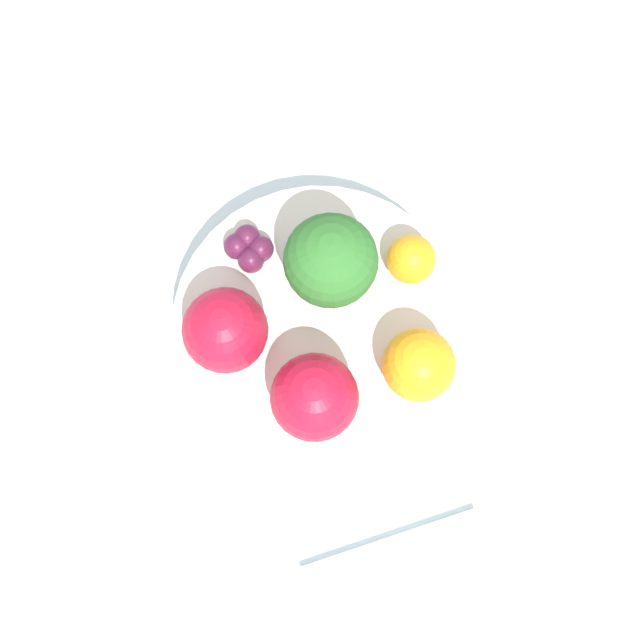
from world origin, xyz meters
TOP-DOWN VIEW (x-y plane):
  - ground_plane at (0.00, 0.00)m, footprint 6.00×6.00m
  - table_surface at (0.00, 0.00)m, footprint 1.20×1.20m
  - bowl at (0.00, 0.00)m, footprint 0.21×0.21m
  - broccoli at (-0.01, -0.03)m, footprint 0.06×0.06m
  - apple_red at (0.01, 0.06)m, footprint 0.06×0.06m
  - apple_green at (0.06, 0.01)m, footprint 0.06×0.06m
  - orange_front at (-0.06, 0.04)m, footprint 0.05×0.05m
  - orange_back at (-0.07, -0.04)m, footprint 0.03×0.03m
  - grape_cluster at (0.05, -0.06)m, footprint 0.04×0.04m
  - napkin at (-0.05, 0.21)m, footprint 0.15×0.15m

SIDE VIEW (x-z plane):
  - ground_plane at x=0.00m, z-range 0.00..0.00m
  - table_surface at x=0.00m, z-range 0.00..0.02m
  - napkin at x=-0.05m, z-range 0.02..0.03m
  - bowl at x=0.00m, z-range 0.02..0.06m
  - grape_cluster at x=0.05m, z-range 0.06..0.07m
  - orange_back at x=-0.07m, z-range 0.06..0.09m
  - orange_front at x=-0.06m, z-range 0.06..0.11m
  - apple_green at x=0.06m, z-range 0.06..0.11m
  - apple_red at x=0.01m, z-range 0.06..0.11m
  - broccoli at x=-0.01m, z-range 0.06..0.14m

